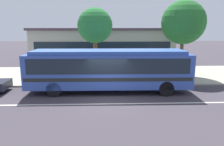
% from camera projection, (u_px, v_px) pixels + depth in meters
% --- Properties ---
extents(ground_plane, '(120.00, 120.00, 0.00)m').
position_uv_depth(ground_plane, '(108.00, 100.00, 13.65)').
color(ground_plane, '#3D363F').
extents(sidewalk_slab, '(60.00, 8.00, 0.12)m').
position_uv_depth(sidewalk_slab, '(106.00, 75.00, 20.60)').
color(sidewalk_slab, '#A29E8C').
rests_on(sidewalk_slab, ground_plane).
extents(lane_stripe_center, '(56.00, 0.16, 0.01)m').
position_uv_depth(lane_stripe_center, '(108.00, 104.00, 12.87)').
color(lane_stripe_center, silver).
rests_on(lane_stripe_center, ground_plane).
extents(transit_bus, '(11.18, 2.67, 2.94)m').
position_uv_depth(transit_bus, '(109.00, 68.00, 15.03)').
color(transit_bus, '#324FA4').
rests_on(transit_bus, ground_plane).
extents(pedestrian_waiting_near_sign, '(0.43, 0.43, 1.58)m').
position_uv_depth(pedestrian_waiting_near_sign, '(172.00, 68.00, 18.68)').
color(pedestrian_waiting_near_sign, '#263E33').
rests_on(pedestrian_waiting_near_sign, sidewalk_slab).
extents(pedestrian_walking_along_curb, '(0.44, 0.44, 1.73)m').
position_uv_depth(pedestrian_walking_along_curb, '(176.00, 67.00, 18.35)').
color(pedestrian_walking_along_curb, '#383544').
rests_on(pedestrian_walking_along_curb, sidewalk_slab).
extents(bus_stop_sign, '(0.12, 0.44, 2.57)m').
position_uv_depth(bus_stop_sign, '(166.00, 62.00, 17.26)').
color(bus_stop_sign, gray).
rests_on(bus_stop_sign, sidewalk_slab).
extents(street_tree_near_stop, '(3.03, 3.03, 6.01)m').
position_uv_depth(street_tree_near_stop, '(95.00, 26.00, 18.72)').
color(street_tree_near_stop, brown).
rests_on(street_tree_near_stop, sidewalk_slab).
extents(street_tree_mid_block, '(3.88, 3.88, 6.71)m').
position_uv_depth(street_tree_mid_block, '(183.00, 22.00, 19.20)').
color(street_tree_mid_block, brown).
rests_on(street_tree_mid_block, sidewalk_slab).
extents(station_building, '(15.49, 7.58, 4.38)m').
position_uv_depth(station_building, '(103.00, 47.00, 25.66)').
color(station_building, '#A4A392').
rests_on(station_building, ground_plane).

